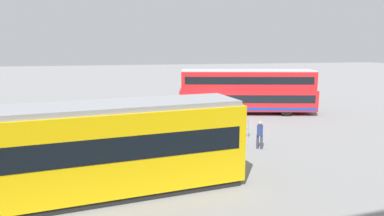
# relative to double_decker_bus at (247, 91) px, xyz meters

# --- Properties ---
(ground_plane) EXTENTS (160.00, 160.00, 0.00)m
(ground_plane) POSITION_rel_double_decker_bus_xyz_m (3.28, 2.65, -1.91)
(ground_plane) COLOR gray
(double_decker_bus) EXTENTS (11.63, 4.94, 3.72)m
(double_decker_bus) POSITION_rel_double_decker_bus_xyz_m (0.00, 0.00, 0.00)
(double_decker_bus) COLOR red
(double_decker_bus) RESTS_ON ground
(tram_yellow) EXTENTS (15.83, 4.77, 3.56)m
(tram_yellow) POSITION_rel_double_decker_bus_xyz_m (13.51, 14.08, -0.07)
(tram_yellow) COLOR #E5B70C
(tram_yellow) RESTS_ON ground
(pedestrian_near_railing) EXTENTS (0.36, 0.36, 1.80)m
(pedestrian_near_railing) POSITION_rel_double_decker_bus_xyz_m (7.19, 5.97, -0.87)
(pedestrian_near_railing) COLOR black
(pedestrian_near_railing) RESTS_ON ground
(pedestrian_crossing) EXTENTS (0.45, 0.45, 1.59)m
(pedestrian_crossing) POSITION_rel_double_decker_bus_xyz_m (2.96, 9.64, -1.00)
(pedestrian_crossing) COLOR #33384C
(pedestrian_crossing) RESTS_ON ground
(pedestrian_railing) EXTENTS (8.75, 0.59, 1.08)m
(pedestrian_railing) POSITION_rel_double_decker_bus_xyz_m (7.02, 7.46, -1.17)
(pedestrian_railing) COLOR gray
(pedestrian_railing) RESTS_ON ground
(info_sign) EXTENTS (1.03, 0.34, 2.58)m
(info_sign) POSITION_rel_double_decker_bus_xyz_m (11.89, 6.87, -0.13)
(info_sign) COLOR slate
(info_sign) RESTS_ON ground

